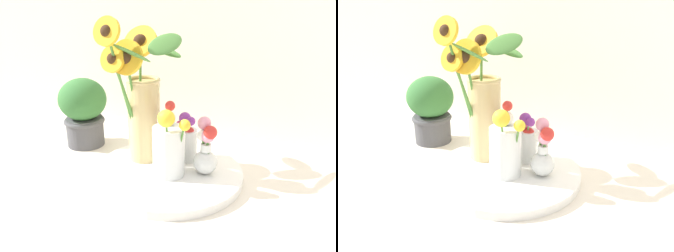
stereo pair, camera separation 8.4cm
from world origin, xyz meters
TOP-DOWN VIEW (x-y plane):
  - ground_plane at (0.00, 0.00)m, footprint 6.00×6.00m
  - serving_tray at (-0.03, 0.09)m, footprint 0.40×0.40m
  - mason_jar_sunflowers at (-0.12, 0.12)m, footprint 0.18×0.24m
  - vase_small_center at (-0.02, 0.06)m, footprint 0.11×0.10m
  - vase_bulb_right at (0.07, 0.11)m, footprint 0.06×0.06m
  - vase_small_back at (-0.01, 0.16)m, footprint 0.07×0.06m
  - potted_plant at (-0.37, 0.17)m, footprint 0.15×0.15m

SIDE VIEW (x-z plane):
  - ground_plane at x=0.00m, z-range 0.00..0.00m
  - serving_tray at x=-0.03m, z-range 0.00..0.02m
  - vase_small_back at x=-0.01m, z-range 0.02..0.16m
  - vase_bulb_right at x=0.07m, z-range 0.01..0.16m
  - vase_small_center at x=-0.02m, z-range 0.01..0.20m
  - potted_plant at x=-0.37m, z-range 0.01..0.23m
  - mason_jar_sunflowers at x=-0.12m, z-range -0.01..0.39m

